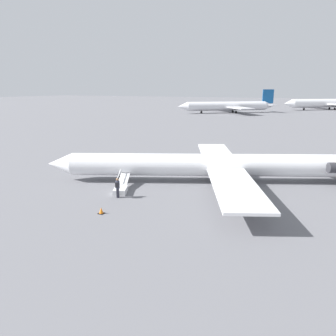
% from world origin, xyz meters
% --- Properties ---
extents(ground_plane, '(600.00, 600.00, 0.00)m').
position_xyz_m(ground_plane, '(0.00, 0.00, 0.00)').
color(ground_plane, slate).
extents(airplane_main, '(31.21, 24.86, 5.84)m').
position_xyz_m(airplane_main, '(-0.82, -0.37, 1.74)').
color(airplane_main, white).
rests_on(airplane_main, ground).
extents(airplane_far_center, '(33.24, 28.24, 8.70)m').
position_xyz_m(airplane_far_center, '(24.05, -92.89, 2.59)').
color(airplane_far_center, silver).
rests_on(airplane_far_center, ground).
extents(airplane_taxiing_distant, '(35.25, 31.13, 9.49)m').
position_xyz_m(airplane_taxiing_distant, '(-9.55, -129.79, 2.83)').
color(airplane_taxiing_distant, white).
rests_on(airplane_taxiing_distant, ground).
extents(boarding_stairs, '(2.58, 4.07, 1.53)m').
position_xyz_m(boarding_stairs, '(6.14, 6.76, 0.35)').
color(boarding_stairs, silver).
rests_on(boarding_stairs, ground).
extents(passenger, '(0.45, 0.57, 1.74)m').
position_xyz_m(passenger, '(5.48, 8.25, 1.00)').
color(passenger, '#23232D').
rests_on(passenger, ground).
extents(traffic_cone_near_stairs, '(0.44, 0.44, 0.48)m').
position_xyz_m(traffic_cone_near_stairs, '(4.51, 11.88, 0.22)').
color(traffic_cone_near_stairs, black).
rests_on(traffic_cone_near_stairs, ground).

